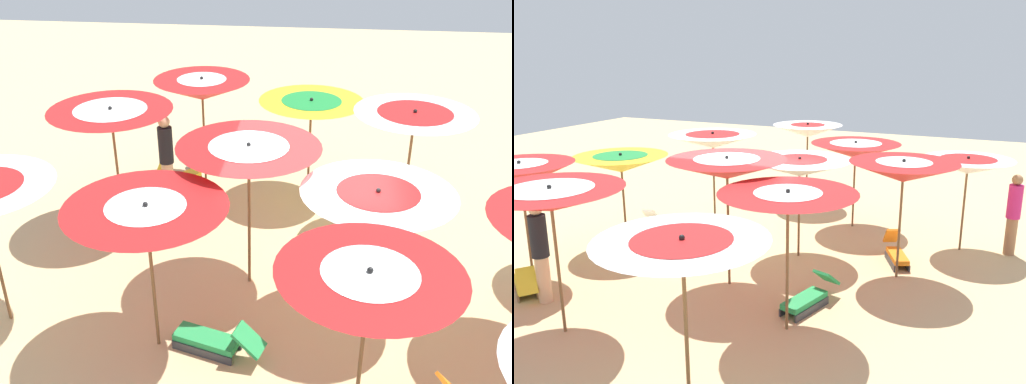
{
  "view_description": "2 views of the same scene",
  "coord_description": "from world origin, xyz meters",
  "views": [
    {
      "loc": [
        8.24,
        0.1,
        6.08
      ],
      "look_at": [
        -1.55,
        -1.05,
        0.89
      ],
      "focal_mm": 42.13,
      "sensor_mm": 36.0,
      "label": 1
    },
    {
      "loc": [
        4.65,
        -9.23,
        4.4
      ],
      "look_at": [
        -0.22,
        1.44,
        1.24
      ],
      "focal_mm": 36.88,
      "sensor_mm": 36.0,
      "label": 2
    }
  ],
  "objects": [
    {
      "name": "beach_umbrella_5",
      "position": [
        0.01,
        -0.98,
        2.3
      ],
      "size": [
        2.23,
        2.23,
        2.55
      ],
      "color": "brown",
      "rests_on": "ground"
    },
    {
      "name": "lounger_2",
      "position": [
        -3.3,
        0.71,
        0.19
      ],
      "size": [
        0.73,
        1.21,
        0.52
      ],
      "rotation": [
        0.0,
        0.0,
        5.09
      ],
      "color": "silver",
      "rests_on": "ground"
    },
    {
      "name": "lounger_0",
      "position": [
        1.75,
        -1.27,
        0.2
      ],
      "size": [
        0.72,
        1.4,
        0.57
      ],
      "rotation": [
        0.0,
        0.0,
        4.43
      ],
      "color": "#333338",
      "rests_on": "ground"
    },
    {
      "name": "beach_ball",
      "position": [
        -4.27,
        -2.83,
        0.15
      ],
      "size": [
        0.3,
        0.3,
        0.3
      ],
      "primitive_type": "sphere",
      "color": "#337FE5",
      "rests_on": "ground"
    },
    {
      "name": "beach_umbrella_4",
      "position": [
        -1.54,
        -3.67,
        2.23
      ],
      "size": [
        2.24,
        2.24,
        2.46
      ],
      "color": "brown",
      "rests_on": "ground"
    },
    {
      "name": "lounger_1",
      "position": [
        -3.23,
        -2.96,
        0.21
      ],
      "size": [
        1.15,
        0.95,
        0.68
      ],
      "rotation": [
        0.0,
        0.0,
        8.81
      ],
      "color": "olive",
      "rests_on": "ground"
    },
    {
      "name": "beach_umbrella_10",
      "position": [
        -1.87,
        1.7,
        2.28
      ],
      "size": [
        2.13,
        2.13,
        2.51
      ],
      "color": "brown",
      "rests_on": "ground"
    },
    {
      "name": "beach_umbrella_8",
      "position": [
        -3.63,
        -2.43,
        2.14
      ],
      "size": [
        2.01,
        2.01,
        2.42
      ],
      "color": "brown",
      "rests_on": "ground"
    },
    {
      "name": "beachgoer_0",
      "position": [
        -2.65,
        -3.02,
        1.0
      ],
      "size": [
        0.3,
        0.3,
        1.88
      ],
      "rotation": [
        0.0,
        0.0,
        3.38
      ],
      "color": "#D8A87F",
      "rests_on": "ground"
    },
    {
      "name": "beach_umbrella_1",
      "position": [
        1.69,
        -2.11,
        2.14
      ],
      "size": [
        2.18,
        2.18,
        2.37
      ],
      "color": "brown",
      "rests_on": "ground"
    },
    {
      "name": "beach_umbrella_6",
      "position": [
        0.7,
        0.93,
        2.0
      ],
      "size": [
        2.2,
        2.2,
        2.24
      ],
      "color": "brown",
      "rests_on": "ground"
    },
    {
      "name": "ground",
      "position": [
        0.0,
        0.0,
        -0.02
      ],
      "size": [
        38.66,
        38.66,
        0.04
      ],
      "primitive_type": "cube",
      "color": "#D1B57F"
    },
    {
      "name": "beach_umbrella_2",
      "position": [
        2.91,
        0.69,
        2.17
      ],
      "size": [
        2.08,
        2.08,
        2.42
      ],
      "color": "brown",
      "rests_on": "ground"
    },
    {
      "name": "beach_umbrella_9",
      "position": [
        -3.18,
        -0.13,
        1.95
      ],
      "size": [
        2.11,
        2.11,
        2.2
      ],
      "color": "brown",
      "rests_on": "ground"
    }
  ]
}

